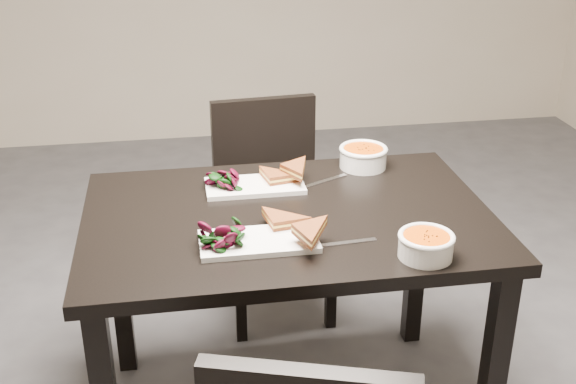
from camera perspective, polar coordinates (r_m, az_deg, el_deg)
The scene contains 13 objects.
ground at distance 2.73m, azimuth -2.13°, elevation -13.74°, with size 5.00×5.00×0.00m, color #47474C.
table at distance 2.17m, azimuth 0.00°, elevation -4.06°, with size 1.20×0.80×0.75m.
chair_far at distance 2.88m, azimuth -1.39°, elevation -0.19°, with size 0.45×0.45×0.85m.
plate_near at distance 1.96m, azimuth -2.33°, elevation -3.93°, with size 0.32×0.16×0.02m, color white.
sandwich_near at distance 1.96m, azimuth -0.52°, elevation -2.70°, with size 0.16×0.12×0.05m, color brown, non-canonical shape.
salad_near at distance 1.93m, azimuth -5.29°, elevation -3.37°, with size 0.10×0.09×0.04m, color black, non-canonical shape.
soup_bowl_near at distance 1.91m, azimuth 10.87°, elevation -4.07°, with size 0.15×0.15×0.07m.
cutlery_near at distance 1.97m, azimuth 4.52°, elevation -4.05°, with size 0.18×0.02×0.00m, color silver.
plate_far at distance 2.29m, azimuth -2.65°, elevation 0.49°, with size 0.31×0.16×0.02m, color white.
sandwich_far at distance 2.27m, azimuth -0.99°, elevation 1.20°, with size 0.16×0.12×0.05m, color brown, non-canonical shape.
salad_far at distance 2.27m, azimuth -5.17°, elevation 0.99°, with size 0.10×0.09×0.04m, color black, non-canonical shape.
soup_bowl_far at distance 2.45m, azimuth 5.97°, elevation 2.88°, with size 0.16×0.16×0.07m.
cutlery_far at distance 2.34m, azimuth 2.91°, elevation 0.87°, with size 0.18×0.02×0.00m, color silver.
Camera 1 is at (-0.25, -2.12, 1.69)m, focal length 44.91 mm.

